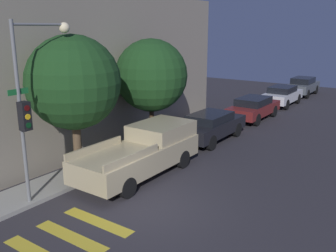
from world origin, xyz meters
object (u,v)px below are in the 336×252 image
(tree_near_corner, at_px, (73,83))
(tree_midblock, at_px, (151,76))
(sedan_far_end, at_px, (282,95))
(traffic_light_pole, at_px, (33,92))
(sedan_near_corner, at_px, (211,125))
(sedan_tail_of_row, at_px, (303,86))
(pickup_truck, at_px, (143,151))
(sedan_middle, at_px, (254,107))

(tree_near_corner, distance_m, tree_midblock, 4.68)
(sedan_far_end, height_order, tree_midblock, tree_midblock)
(traffic_light_pole, relative_size, sedan_far_end, 1.35)
(sedan_near_corner, bearing_deg, sedan_tail_of_row, 0.00)
(traffic_light_pole, bearing_deg, pickup_truck, -18.07)
(pickup_truck, xyz_separation_m, sedan_tail_of_row, (21.82, 0.00, -0.12))
(tree_near_corner, bearing_deg, sedan_tail_of_row, -4.35)
(tree_midblock, bearing_deg, tree_near_corner, 180.00)
(traffic_light_pole, bearing_deg, sedan_near_corner, -7.69)
(sedan_near_corner, xyz_separation_m, tree_midblock, (-2.65, 1.79, 2.72))
(sedan_near_corner, relative_size, sedan_tail_of_row, 1.06)
(tree_near_corner, bearing_deg, sedan_far_end, -5.59)
(sedan_far_end, height_order, sedan_tail_of_row, sedan_tail_of_row)
(traffic_light_pole, height_order, sedan_near_corner, traffic_light_pole)
(pickup_truck, xyz_separation_m, sedan_near_corner, (5.53, -0.00, -0.15))
(pickup_truck, distance_m, sedan_middle, 11.11)
(sedan_middle, bearing_deg, sedan_far_end, -0.00)
(traffic_light_pole, xyz_separation_m, sedan_near_corner, (9.43, -1.27, -2.92))
(tree_midblock, bearing_deg, sedan_far_end, -7.49)
(sedan_middle, distance_m, tree_midblock, 8.86)
(sedan_far_end, relative_size, sedan_tail_of_row, 1.01)
(sedan_near_corner, distance_m, tree_near_corner, 8.09)
(sedan_near_corner, xyz_separation_m, sedan_far_end, (11.00, -0.00, -0.01))
(pickup_truck, distance_m, sedan_near_corner, 5.53)
(traffic_light_pole, relative_size, pickup_truck, 1.05)
(pickup_truck, bearing_deg, sedan_far_end, -0.00)
(sedan_tail_of_row, bearing_deg, sedan_near_corner, -180.00)
(sedan_middle, relative_size, sedan_far_end, 1.05)
(sedan_far_end, height_order, tree_near_corner, tree_near_corner)
(traffic_light_pole, xyz_separation_m, sedan_middle, (15.01, -1.27, -2.94))
(traffic_light_pole, bearing_deg, tree_midblock, 4.40)
(pickup_truck, xyz_separation_m, sedan_middle, (11.11, -0.00, -0.17))
(pickup_truck, bearing_deg, sedan_middle, -0.00)
(sedan_tail_of_row, xyz_separation_m, tree_midblock, (-18.95, 1.79, 2.69))
(pickup_truck, height_order, sedan_far_end, pickup_truck)
(sedan_tail_of_row, height_order, tree_midblock, tree_midblock)
(sedan_tail_of_row, bearing_deg, traffic_light_pole, 177.17)
(sedan_near_corner, xyz_separation_m, sedan_tail_of_row, (16.30, 0.00, 0.03))
(traffic_light_pole, relative_size, sedan_middle, 1.28)
(sedan_far_end, bearing_deg, traffic_light_pole, 176.43)
(pickup_truck, height_order, sedan_tail_of_row, pickup_truck)
(sedan_tail_of_row, bearing_deg, sedan_far_end, -180.00)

